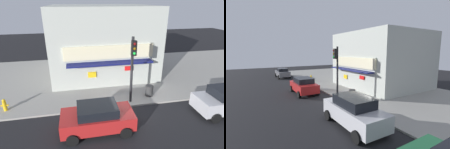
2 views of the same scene
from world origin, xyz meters
The scene contains 7 objects.
ground_plane centered at (0.00, 0.00, 0.00)m, with size 65.71×65.71×0.00m, color black.
sidewalk centered at (0.00, 5.98, 0.06)m, with size 43.80×11.95×0.12m, color gray.
corner_building centered at (-0.76, 7.25, 3.29)m, with size 9.28×9.13×6.34m.
traffic_light centered at (0.27, 0.44, 3.11)m, with size 0.32×0.58×4.65m.
fire_hydrant centered at (-8.16, 1.06, 0.53)m, with size 0.48×0.24×0.84m.
trash_can centered at (1.91, 1.11, 0.52)m, with size 0.59×0.59×0.81m, color #2D2D2D.
parked_car_red centered at (-2.40, -1.92, 0.84)m, with size 4.02×2.10×1.63m.
Camera 1 is at (-3.28, -10.31, 6.89)m, focal length 29.04 mm.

